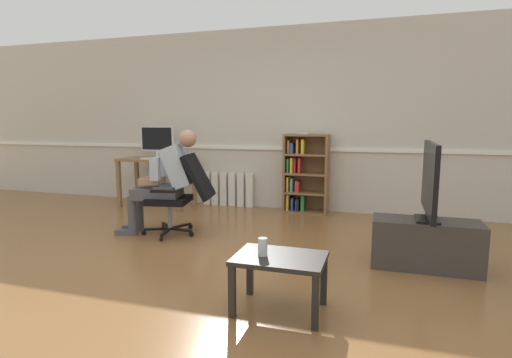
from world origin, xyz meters
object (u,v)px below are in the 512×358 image
at_px(bookshelf, 303,174).
at_px(drinking_glass, 263,247).
at_px(keyboard, 154,159).
at_px(tv_stand, 426,244).
at_px(tv_screen, 430,180).
at_px(coffee_table, 280,265).
at_px(office_chair, 182,191).
at_px(imac_monitor, 157,140).
at_px(computer_desk, 157,166).
at_px(person_seated, 166,179).
at_px(computer_mouse, 171,159).
at_px(radiator, 228,189).

relative_size(bookshelf, drinking_glass, 9.31).
xyz_separation_m(keyboard, tv_stand, (3.70, -1.48, -0.54)).
bearing_deg(tv_screen, keyboard, 68.96).
height_order(keyboard, coffee_table, keyboard).
relative_size(keyboard, office_chair, 0.44).
bearing_deg(imac_monitor, coffee_table, -46.98).
distance_m(tv_stand, drinking_glass, 1.72).
distance_m(computer_desk, tv_stand, 4.10).
relative_size(computer_desk, person_seated, 0.92).
xyz_separation_m(tv_stand, drinking_glass, (-1.17, -1.23, 0.24)).
xyz_separation_m(imac_monitor, computer_mouse, (0.35, -0.20, -0.27)).
bearing_deg(radiator, person_seated, -93.25).
bearing_deg(computer_mouse, office_chair, -55.67).
distance_m(person_seated, tv_stand, 2.86).
bearing_deg(keyboard, tv_screen, -21.82).
distance_m(office_chair, drinking_glass, 2.12).
distance_m(computer_desk, computer_mouse, 0.38).
xyz_separation_m(imac_monitor, office_chair, (1.15, -1.38, -0.52)).
bearing_deg(radiator, coffee_table, -62.81).
xyz_separation_m(office_chair, tv_stand, (2.61, -0.32, -0.30)).
relative_size(imac_monitor, bookshelf, 0.48).
distance_m(keyboard, bookshelf, 2.26).
distance_m(imac_monitor, person_seated, 1.75).
height_order(tv_stand, coffee_table, tv_stand).
height_order(office_chair, drinking_glass, office_chair).
distance_m(imac_monitor, bookshelf, 2.34).
height_order(bookshelf, office_chair, bookshelf).
height_order(imac_monitor, coffee_table, imac_monitor).
distance_m(computer_desk, imac_monitor, 0.42).
bearing_deg(computer_desk, bookshelf, 7.33).
height_order(computer_mouse, radiator, computer_mouse).
distance_m(computer_mouse, office_chair, 1.45).
bearing_deg(bookshelf, person_seated, -129.01).
relative_size(imac_monitor, tv_screen, 0.55).
relative_size(tv_stand, coffee_table, 1.49).
height_order(computer_mouse, office_chair, office_chair).
bearing_deg(computer_desk, drinking_glass, -47.96).
relative_size(radiator, tv_screen, 0.80).
xyz_separation_m(imac_monitor, drinking_glass, (2.59, -2.93, -0.58)).
height_order(computer_desk, computer_mouse, computer_mouse).
height_order(computer_desk, bookshelf, bookshelf).
xyz_separation_m(computer_desk, person_seated, (0.94, -1.34, 0.02)).
distance_m(computer_desk, office_chair, 1.73).
relative_size(keyboard, tv_stand, 0.45).
bearing_deg(office_chair, drinking_glass, 32.06).
height_order(tv_stand, drinking_glass, drinking_glass).
relative_size(imac_monitor, keyboard, 1.35).
distance_m(radiator, person_seated, 1.77).
relative_size(imac_monitor, coffee_table, 0.90).
height_order(imac_monitor, computer_mouse, imac_monitor).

